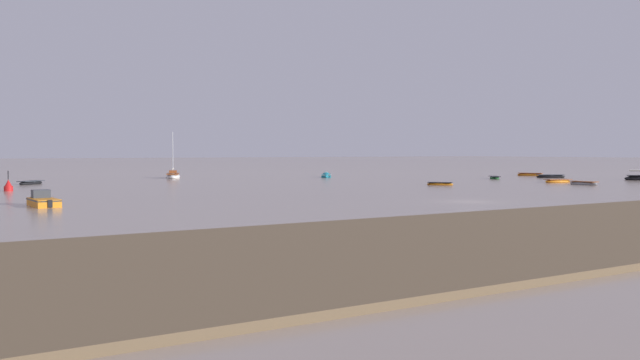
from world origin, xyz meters
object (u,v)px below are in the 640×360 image
(rowboat_moored_2, at_px, (551,177))
(rowboat_moored_7, at_px, (558,181))
(motorboat_moored_0, at_px, (42,202))
(rowboat_moored_6, at_px, (583,183))
(rowboat_moored_3, at_px, (31,183))
(rowboat_moored_4, at_px, (440,184))
(rowboat_moored_1, at_px, (530,175))
(motorboat_moored_1, at_px, (326,176))
(rowboat_moored_5, at_px, (495,178))
(sailboat_moored_0, at_px, (173,176))
(channel_buoy, at_px, (8,187))

(rowboat_moored_2, height_order, rowboat_moored_7, rowboat_moored_2)
(motorboat_moored_0, relative_size, rowboat_moored_6, 1.26)
(rowboat_moored_3, height_order, rowboat_moored_7, rowboat_moored_7)
(rowboat_moored_4, bearing_deg, rowboat_moored_1, -105.39)
(motorboat_moored_1, bearing_deg, rowboat_moored_4, 32.35)
(motorboat_moored_1, distance_m, rowboat_moored_5, 26.17)
(rowboat_moored_4, xyz_separation_m, rowboat_moored_5, (19.68, 9.62, 0.02))
(rowboat_moored_1, distance_m, rowboat_moored_4, 38.16)
(rowboat_moored_6, bearing_deg, rowboat_moored_3, -122.10)
(sailboat_moored_0, bearing_deg, channel_buoy, -27.51)
(rowboat_moored_7, distance_m, channel_buoy, 67.70)
(rowboat_moored_4, bearing_deg, channel_buoy, 33.02)
(rowboat_moored_4, bearing_deg, motorboat_moored_0, 58.99)
(rowboat_moored_5, bearing_deg, sailboat_moored_0, 91.31)
(motorboat_moored_0, distance_m, rowboat_moored_4, 47.64)
(rowboat_moored_5, bearing_deg, rowboat_moored_1, -31.59)
(rowboat_moored_1, xyz_separation_m, rowboat_moored_7, (-16.43, -18.70, -0.02))
(rowboat_moored_1, distance_m, rowboat_moored_6, 30.62)
(rowboat_moored_5, xyz_separation_m, channel_buoy, (-66.69, 5.01, 0.30))
(motorboat_moored_0, bearing_deg, channel_buoy, -3.33)
(rowboat_moored_4, xyz_separation_m, channel_buoy, (-47.01, 14.64, 0.32))
(rowboat_moored_2, relative_size, rowboat_moored_6, 1.16)
(rowboat_moored_4, bearing_deg, rowboat_moored_2, -114.78)
(rowboat_moored_1, relative_size, rowboat_moored_2, 1.00)
(sailboat_moored_0, distance_m, rowboat_moored_6, 59.76)
(sailboat_moored_0, bearing_deg, rowboat_moored_2, 80.10)
(motorboat_moored_0, bearing_deg, rowboat_moored_3, -9.83)
(rowboat_moored_1, height_order, rowboat_moored_6, rowboat_moored_1)
(sailboat_moored_0, xyz_separation_m, rowboat_moored_3, (-21.89, -9.26, -0.16))
(rowboat_moored_7, relative_size, channel_buoy, 1.83)
(motorboat_moored_0, height_order, motorboat_moored_1, motorboat_moored_0)
(rowboat_moored_6, distance_m, rowboat_moored_7, 6.02)
(rowboat_moored_1, bearing_deg, rowboat_moored_3, -131.25)
(rowboat_moored_5, height_order, channel_buoy, channel_buoy)
(rowboat_moored_1, height_order, rowboat_moored_3, rowboat_moored_1)
(motorboat_moored_0, distance_m, rowboat_moored_7, 65.57)
(motorboat_moored_0, bearing_deg, sailboat_moored_0, -33.04)
(rowboat_moored_2, bearing_deg, rowboat_moored_3, 20.04)
(rowboat_moored_4, height_order, rowboat_moored_5, rowboat_moored_5)
(rowboat_moored_1, bearing_deg, channel_buoy, -120.79)
(rowboat_moored_3, bearing_deg, rowboat_moored_7, 109.37)
(rowboat_moored_4, distance_m, rowboat_moored_6, 18.30)
(motorboat_moored_1, bearing_deg, rowboat_moored_7, 63.72)
(sailboat_moored_0, xyz_separation_m, rowboat_moored_1, (55.72, -22.55, -0.14))
(motorboat_moored_1, height_order, rowboat_moored_6, motorboat_moored_1)
(rowboat_moored_1, relative_size, rowboat_moored_7, 1.08)
(rowboat_moored_1, distance_m, channel_buoy, 81.80)
(rowboat_moored_4, height_order, rowboat_moored_6, rowboat_moored_6)
(rowboat_moored_2, relative_size, rowboat_moored_5, 1.19)
(rowboat_moored_3, xyz_separation_m, channel_buoy, (-4.17, -14.35, 0.29))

